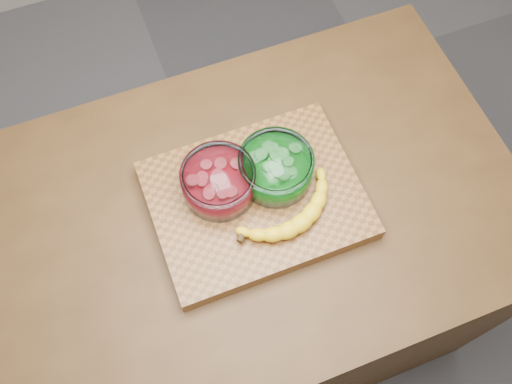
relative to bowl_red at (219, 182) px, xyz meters
name	(u,v)px	position (x,y,z in m)	size (l,w,h in m)	color
ground	(256,307)	(0.07, -0.04, -0.98)	(3.50, 3.50, 0.00)	#4E4E52
counter	(256,268)	(0.07, -0.04, -0.53)	(1.20, 0.80, 0.90)	#462D15
cutting_board	(256,200)	(0.07, -0.04, -0.06)	(0.45, 0.35, 0.04)	brown
bowl_red	(219,182)	(0.00, 0.00, 0.00)	(0.16, 0.16, 0.07)	white
bowl_green	(276,168)	(0.12, -0.01, 0.00)	(0.16, 0.16, 0.08)	white
banana	(286,209)	(0.11, -0.10, -0.02)	(0.27, 0.16, 0.04)	yellow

